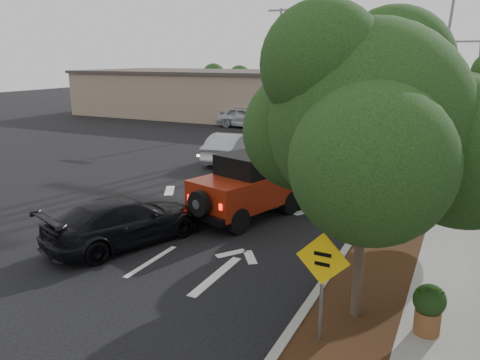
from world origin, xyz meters
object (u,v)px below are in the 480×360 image
Objects in this scene: red_jeep at (251,185)px; speed_hump_sign at (322,272)px; silver_suv_ahead at (317,170)px; black_suv_oncoming at (125,221)px.

speed_hump_sign reaches higher than red_jeep.
black_suv_oncoming is at bearing -108.24° from silver_suv_ahead.
red_jeep is 0.74× the size of silver_suv_ahead.
silver_suv_ahead is 2.77× the size of speed_hump_sign.
red_jeep is at bearing 127.29° from speed_hump_sign.
red_jeep is 0.94× the size of black_suv_oncoming.
silver_suv_ahead is at bearing 110.06° from speed_hump_sign.
silver_suv_ahead reaches higher than black_suv_oncoming.
silver_suv_ahead is at bearing 92.96° from red_jeep.
silver_suv_ahead is (1.06, 4.19, -0.28)m from red_jeep.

